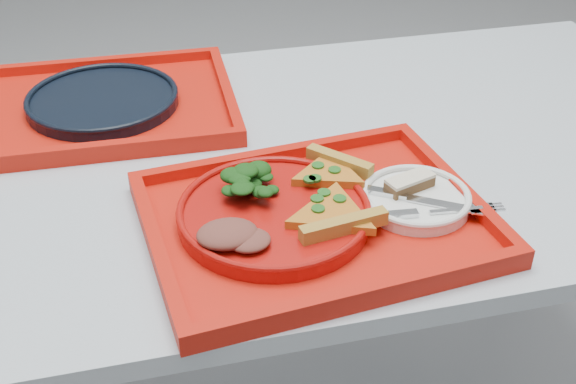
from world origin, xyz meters
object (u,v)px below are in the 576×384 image
at_px(dinner_plate, 274,215).
at_px(dessert_bar, 410,183).
at_px(navy_plate, 103,101).
at_px(tray_main, 315,223).
at_px(tray_far, 104,108).

height_order(dinner_plate, dessert_bar, dessert_bar).
bearing_deg(navy_plate, dinner_plate, -61.91).
distance_m(dinner_plate, dessert_bar, 0.20).
xyz_separation_m(tray_main, dinner_plate, (-0.05, 0.01, 0.02)).
distance_m(tray_main, dinner_plate, 0.06).
relative_size(tray_far, dinner_plate, 1.73).
relative_size(tray_far, dessert_bar, 5.92).
distance_m(tray_far, dinner_plate, 0.46).
height_order(tray_far, navy_plate, navy_plate).
height_order(tray_far, dinner_plate, dinner_plate).
relative_size(tray_main, dessert_bar, 5.92).
bearing_deg(dinner_plate, tray_main, -10.30).
bearing_deg(tray_main, navy_plate, 117.53).
bearing_deg(navy_plate, dessert_bar, -43.47).
xyz_separation_m(tray_far, dinner_plate, (0.21, -0.40, 0.02)).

